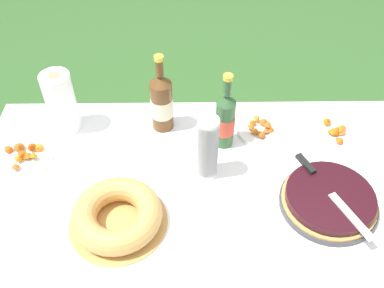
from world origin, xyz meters
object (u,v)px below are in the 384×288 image
object	(u,v)px
bundt_cake	(117,215)
snack_plate_near	(339,132)
snack_plate_right	(261,130)
serving_knife	(326,187)
cider_bottle_green	(225,120)
cider_bottle_amber	(162,102)
berry_tart	(329,200)
paper_towel_roll	(61,102)
cup_stack	(208,148)
snack_plate_left	(23,156)

from	to	relation	value
bundt_cake	snack_plate_near	xyz separation A→B (m)	(0.81, 0.40, -0.03)
snack_plate_right	serving_knife	bearing A→B (deg)	-63.26
cider_bottle_green	cider_bottle_amber	size ratio (longest dim) A/B	0.96
serving_knife	bundt_cake	size ratio (longest dim) A/B	1.11
berry_tart	paper_towel_roll	distance (m)	1.02
serving_knife	cup_stack	xyz separation A→B (m)	(-0.38, 0.12, 0.06)
bundt_cake	cup_stack	xyz separation A→B (m)	(0.29, 0.21, 0.08)
cider_bottle_green	snack_plate_left	world-z (taller)	cider_bottle_green
serving_knife	snack_plate_right	bearing A→B (deg)	-178.11
cider_bottle_amber	cup_stack	bearing A→B (deg)	-56.33
cider_bottle_green	snack_plate_left	distance (m)	0.75
cider_bottle_amber	cider_bottle_green	bearing A→B (deg)	-22.28
cup_stack	paper_towel_roll	world-z (taller)	cup_stack
berry_tart	cider_bottle_green	distance (m)	0.45
snack_plate_left	bundt_cake	bearing A→B (deg)	-37.04
cup_stack	paper_towel_roll	xyz separation A→B (m)	(-0.54, 0.24, -0.00)
cider_bottle_amber	snack_plate_left	bearing A→B (deg)	-161.73
bundt_cake	snack_plate_left	bearing A→B (deg)	142.96
cider_bottle_amber	snack_plate_right	world-z (taller)	cider_bottle_amber
berry_tart	paper_towel_roll	xyz separation A→B (m)	(-0.93, 0.39, 0.10)
cup_stack	snack_plate_right	world-z (taller)	cup_stack
berry_tart	snack_plate_right	size ratio (longest dim) A/B	1.67
cider_bottle_amber	snack_plate_near	world-z (taller)	cider_bottle_amber
berry_tart	paper_towel_roll	size ratio (longest dim) A/B	1.28
serving_knife	bundt_cake	bearing A→B (deg)	-107.33
serving_knife	cider_bottle_amber	size ratio (longest dim) A/B	1.08
cider_bottle_amber	paper_towel_roll	xyz separation A→B (m)	(-0.38, -0.00, 0.00)
berry_tart	cup_stack	distance (m)	0.43
bundt_cake	cider_bottle_amber	distance (m)	0.48
cup_stack	cider_bottle_green	world-z (taller)	cider_bottle_green
berry_tart	paper_towel_roll	world-z (taller)	paper_towel_roll
paper_towel_roll	snack_plate_left	bearing A→B (deg)	-128.28
cup_stack	snack_plate_near	size ratio (longest dim) A/B	1.19
cider_bottle_amber	serving_knife	bearing A→B (deg)	-33.78
snack_plate_right	paper_towel_roll	world-z (taller)	paper_towel_roll
cider_bottle_green	snack_plate_near	xyz separation A→B (m)	(0.45, 0.04, -0.10)
paper_towel_roll	cup_stack	bearing A→B (deg)	-24.42
cup_stack	cider_bottle_green	distance (m)	0.17
serving_knife	cider_bottle_amber	distance (m)	0.66
cider_bottle_green	cup_stack	bearing A→B (deg)	-114.41
bundt_cake	snack_plate_near	size ratio (longest dim) A/B	1.47
snack_plate_left	snack_plate_right	bearing A→B (deg)	8.19
snack_plate_near	paper_towel_roll	xyz separation A→B (m)	(-1.05, 0.06, 0.11)
serving_knife	snack_plate_right	world-z (taller)	serving_knife
snack_plate_left	paper_towel_roll	bearing A→B (deg)	51.72
serving_knife	snack_plate_near	distance (m)	0.34
berry_tart	snack_plate_near	size ratio (longest dim) A/B	1.50
berry_tart	snack_plate_left	xyz separation A→B (m)	(-1.06, 0.22, -0.02)
paper_towel_roll	cider_bottle_green	bearing A→B (deg)	-8.82
snack_plate_near	snack_plate_left	bearing A→B (deg)	-174.67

